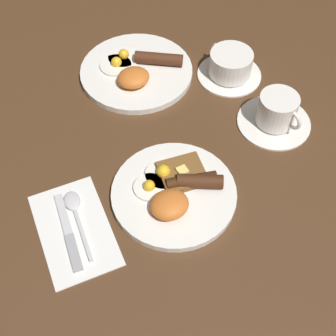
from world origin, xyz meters
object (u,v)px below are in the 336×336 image
object	(u,v)px
teacup_near	(277,113)
knife	(69,235)
breakfast_plate_near	(175,191)
breakfast_plate_far	(136,71)
teacup_far	(230,66)
spoon	(75,208)

from	to	relation	value
teacup_near	knife	xyz separation A→B (m)	(-0.49, -0.05, -0.02)
teacup_near	knife	distance (m)	0.49
breakfast_plate_near	breakfast_plate_far	bearing A→B (deg)	76.66
teacup_far	knife	xyz separation A→B (m)	(-0.49, -0.23, -0.02)
breakfast_plate_near	spoon	size ratio (longest dim) A/B	1.53
breakfast_plate_far	knife	bearing A→B (deg)	-131.54
breakfast_plate_far	spoon	world-z (taller)	breakfast_plate_far
teacup_far	spoon	world-z (taller)	teacup_far
spoon	breakfast_plate_near	bearing A→B (deg)	-101.35
teacup_far	breakfast_plate_near	bearing A→B (deg)	-138.96
breakfast_plate_near	knife	world-z (taller)	breakfast_plate_near
teacup_near	knife	bearing A→B (deg)	-173.72
breakfast_plate_near	teacup_near	xyz separation A→B (m)	(0.28, 0.06, 0.02)
teacup_far	knife	bearing A→B (deg)	-154.84
teacup_near	breakfast_plate_far	bearing A→B (deg)	125.48
breakfast_plate_near	breakfast_plate_far	distance (m)	0.35
breakfast_plate_near	teacup_far	bearing A→B (deg)	41.04
breakfast_plate_near	breakfast_plate_far	size ratio (longest dim) A/B	0.92
knife	spoon	world-z (taller)	spoon
knife	teacup_near	bearing A→B (deg)	-76.17
breakfast_plate_far	spoon	xyz separation A→B (m)	(-0.26, -0.28, -0.00)
breakfast_plate_far	teacup_near	xyz separation A→B (m)	(0.20, -0.28, 0.02)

